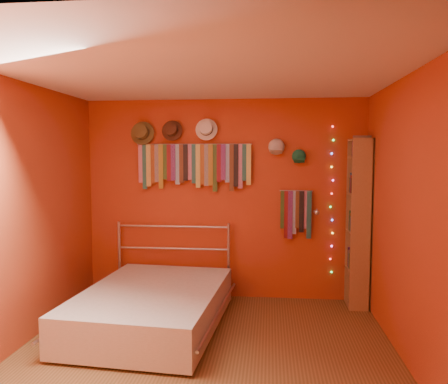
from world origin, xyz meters
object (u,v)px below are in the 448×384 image
(reading_lamp, at_px, (317,212))
(bookshelf, at_px, (362,222))
(tie_rack, at_px, (194,164))
(bed, at_px, (152,307))

(reading_lamp, relative_size, bookshelf, 0.13)
(reading_lamp, bearing_deg, tie_rack, 174.46)
(tie_rack, height_order, reading_lamp, tie_rack)
(bed, bearing_deg, reading_lamp, 31.17)
(bookshelf, height_order, bed, bookshelf)
(reading_lamp, xyz_separation_m, bed, (-1.77, -0.89, -0.91))
(reading_lamp, distance_m, bed, 2.18)
(tie_rack, xyz_separation_m, reading_lamp, (1.50, -0.15, -0.57))
(tie_rack, relative_size, bookshelf, 0.72)
(tie_rack, relative_size, bed, 0.71)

